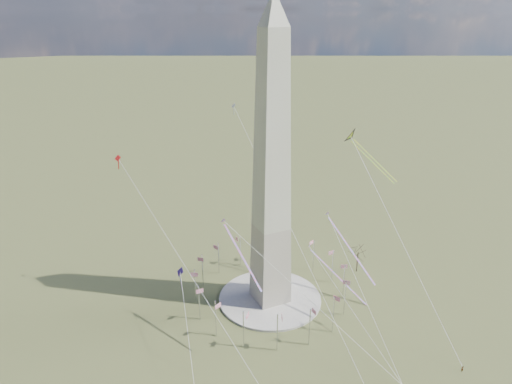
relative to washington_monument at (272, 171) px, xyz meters
name	(u,v)px	position (x,y,z in m)	size (l,w,h in m)	color
ground	(270,299)	(0.00, 0.00, -47.95)	(2000.00, 2000.00, 0.00)	#4D542A
plaza	(270,298)	(0.00, 0.00, -47.55)	(36.00, 36.00, 0.80)	beige
washington_monument	(272,171)	(0.00, 0.00, 0.00)	(15.56, 15.56, 100.00)	beige
flagpole_ring	(270,282)	(0.00, 0.00, -40.68)	(54.40, 54.40, 13.00)	silver
tree_near	(358,251)	(39.11, 1.97, -38.89)	(7.27, 7.27, 12.72)	#453B2A
person_east	(462,369)	(33.43, -54.21, -47.02)	(0.68, 0.45, 1.86)	gray
kite_delta_black	(353,139)	(33.25, 3.23, 5.87)	(13.09, 19.67, 16.39)	black
kite_diamond_purple	(180,274)	(-31.11, 1.59, -30.18)	(1.81, 2.90, 9.11)	navy
kite_streamer_left	(343,237)	(19.40, -13.29, -21.32)	(4.61, 23.80, 16.38)	#F72733
kite_streamer_mid	(236,245)	(-17.58, -12.02, -16.20)	(4.17, 20.98, 14.44)	#F72733
kite_streamer_right	(328,266)	(21.31, -3.69, -37.97)	(12.96, 22.06, 16.75)	#F72733
kite_small_red	(118,159)	(-42.08, 29.59, 1.21)	(1.93, 1.68, 5.01)	red
kite_small_white	(234,107)	(7.84, 49.01, 10.91)	(1.47, 2.22, 4.78)	silver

